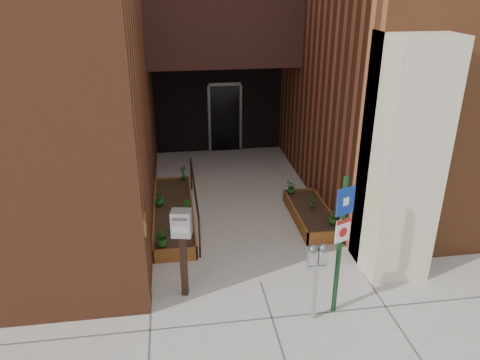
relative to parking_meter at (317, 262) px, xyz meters
name	(u,v)px	position (x,y,z in m)	size (l,w,h in m)	color
ground	(261,282)	(-0.68, 1.10, -1.10)	(80.00, 80.00, 0.00)	#9E9991
planter_left	(174,214)	(-2.23, 3.80, -0.97)	(0.90, 3.60, 0.30)	brown
planter_right	(311,215)	(0.92, 3.30, -0.97)	(0.80, 2.20, 0.30)	brown
handrail	(194,190)	(-1.73, 3.75, -0.35)	(0.04, 3.34, 0.90)	black
parking_meter	(317,262)	(0.00, 0.00, 0.00)	(0.32, 0.15, 1.42)	#A3A3A5
sign_post	(342,233)	(0.40, 0.11, 0.43)	(0.32, 0.15, 2.49)	#153C1C
payment_dropbox	(182,235)	(-2.07, 0.96, 0.11)	(0.37, 0.31, 1.67)	black
shrub_left_a	(162,236)	(-2.46, 2.20, -0.61)	(0.34, 0.34, 0.38)	#1D5A19
shrub_left_b	(187,208)	(-1.93, 3.39, -0.62)	(0.20, 0.20, 0.36)	#1D5819
shrub_left_c	(160,198)	(-2.53, 4.00, -0.62)	(0.20, 0.20, 0.36)	#1C601B
shrub_left_d	(183,173)	(-1.93, 5.40, -0.62)	(0.19, 0.19, 0.37)	#18551C
shrub_right_a	(333,217)	(1.17, 2.54, -0.64)	(0.18, 0.18, 0.32)	#255418
shrub_right_b	(313,201)	(0.95, 3.31, -0.62)	(0.19, 0.19, 0.35)	#245217
shrub_right_c	(291,187)	(0.67, 4.20, -0.65)	(0.26, 0.26, 0.29)	#1C6220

